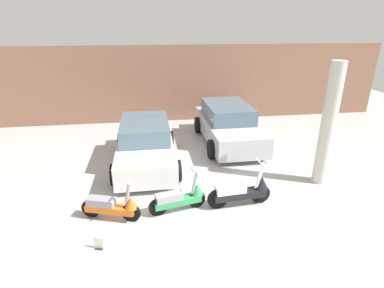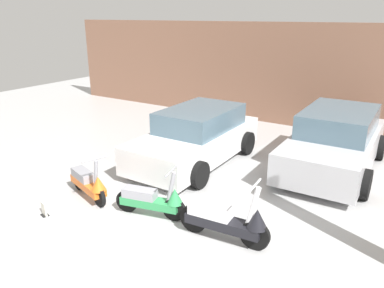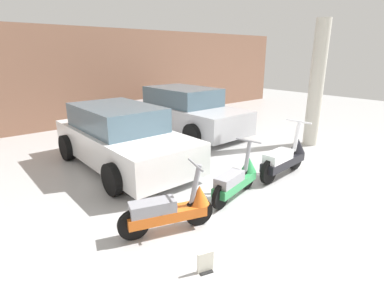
{
  "view_description": "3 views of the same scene",
  "coord_description": "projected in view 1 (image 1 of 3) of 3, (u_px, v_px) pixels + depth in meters",
  "views": [
    {
      "loc": [
        -1.07,
        -4.91,
        4.18
      ],
      "look_at": [
        0.08,
        3.04,
        0.93
      ],
      "focal_mm": 28.0,
      "sensor_mm": 36.0,
      "label": 1
    },
    {
      "loc": [
        3.44,
        -3.66,
        3.58
      ],
      "look_at": [
        -0.62,
        2.72,
        0.94
      ],
      "focal_mm": 35.0,
      "sensor_mm": 36.0,
      "label": 2
    },
    {
      "loc": [
        -4.24,
        -2.09,
        2.49
      ],
      "look_at": [
        -0.45,
        2.42,
        0.69
      ],
      "focal_mm": 28.0,
      "sensor_mm": 36.0,
      "label": 3
    }
  ],
  "objects": [
    {
      "name": "ground_plane",
      "position": [
        209.0,
        240.0,
        6.21
      ],
      "size": [
        28.0,
        28.0,
        0.0
      ],
      "primitive_type": "plane",
      "color": "#B2B2B2"
    },
    {
      "name": "scooter_front_left",
      "position": [
        113.0,
        206.0,
        6.75
      ],
      "size": [
        1.37,
        0.69,
        0.99
      ],
      "rotation": [
        0.0,
        0.0,
        -0.32
      ],
      "color": "black",
      "rests_on": "ground_plane"
    },
    {
      "name": "support_column_side",
      "position": [
        328.0,
        126.0,
        7.89
      ],
      "size": [
        0.38,
        0.38,
        3.34
      ],
      "primitive_type": "cylinder",
      "color": "beige",
      "rests_on": "ground_plane"
    },
    {
      "name": "placard_near_left_scooter",
      "position": [
        99.0,
        244.0,
        5.94
      ],
      "size": [
        0.2,
        0.16,
        0.26
      ],
      "rotation": [
        0.0,
        0.0,
        -0.29
      ],
      "color": "black",
      "rests_on": "ground_plane"
    },
    {
      "name": "car_rear_center",
      "position": [
        228.0,
        125.0,
        11.12
      ],
      "size": [
        2.07,
        4.21,
        1.42
      ],
      "rotation": [
        0.0,
        0.0,
        -1.56
      ],
      "color": "#B7B7BC",
      "rests_on": "ground_plane"
    },
    {
      "name": "scooter_front_center",
      "position": [
        242.0,
        191.0,
        7.28
      ],
      "size": [
        1.6,
        0.58,
        1.12
      ],
      "rotation": [
        0.0,
        0.0,
        0.08
      ],
      "color": "black",
      "rests_on": "ground_plane"
    },
    {
      "name": "scooter_front_right",
      "position": [
        180.0,
        198.0,
        7.07
      ],
      "size": [
        1.38,
        0.6,
        0.98
      ],
      "rotation": [
        0.0,
        0.0,
        0.22
      ],
      "color": "black",
      "rests_on": "ground_plane"
    },
    {
      "name": "wall_back",
      "position": [
        173.0,
        84.0,
        13.32
      ],
      "size": [
        19.6,
        0.12,
        3.34
      ],
      "primitive_type": "cube",
      "color": "#845B47",
      "rests_on": "ground_plane"
    },
    {
      "name": "car_rear_left",
      "position": [
        146.0,
        144.0,
        9.42
      ],
      "size": [
        1.94,
        4.0,
        1.36
      ],
      "rotation": [
        0.0,
        0.0,
        -1.57
      ],
      "color": "white",
      "rests_on": "ground_plane"
    }
  ]
}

